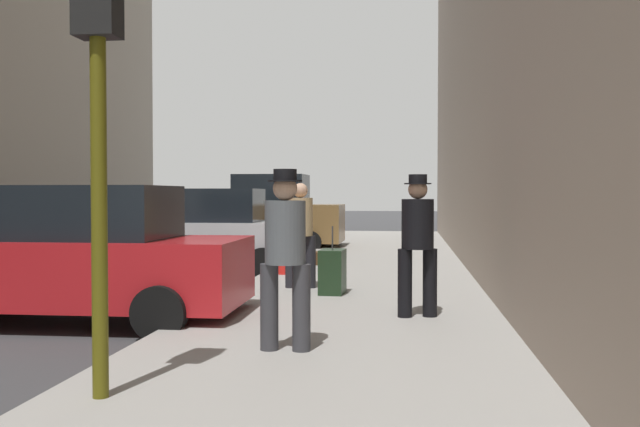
% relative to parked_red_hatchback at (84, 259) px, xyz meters
% --- Properties ---
extents(sidewalk, '(4.00, 40.00, 0.15)m').
position_rel_parked_red_hatchback_xyz_m(sidewalk, '(3.35, 0.59, -0.77)').
color(sidewalk, gray).
rests_on(sidewalk, ground_plane).
extents(parked_red_hatchback, '(4.22, 2.10, 1.79)m').
position_rel_parked_red_hatchback_xyz_m(parked_red_hatchback, '(0.00, 0.00, 0.00)').
color(parked_red_hatchback, '#B2191E').
rests_on(parked_red_hatchback, ground_plane).
extents(parked_silver_sedan, '(4.27, 2.18, 1.79)m').
position_rel_parked_red_hatchback_xyz_m(parked_silver_sedan, '(-0.00, 5.70, 0.00)').
color(parked_silver_sedan, '#B7BABF').
rests_on(parked_silver_sedan, ground_plane).
extents(parked_bronze_suv, '(4.62, 2.09, 2.25)m').
position_rel_parked_red_hatchback_xyz_m(parked_bronze_suv, '(-0.00, 11.96, 0.18)').
color(parked_bronze_suv, brown).
rests_on(parked_bronze_suv, ground_plane).
extents(fire_hydrant, '(0.42, 0.22, 0.70)m').
position_rel_parked_red_hatchback_xyz_m(fire_hydrant, '(1.80, 4.62, -0.35)').
color(fire_hydrant, red).
rests_on(fire_hydrant, sidewalk).
extents(traffic_light, '(0.32, 0.32, 3.60)m').
position_rel_parked_red_hatchback_xyz_m(traffic_light, '(1.85, -3.64, 1.91)').
color(traffic_light, '#514C0F').
rests_on(traffic_light, sidewalk).
extents(pedestrian_in_tan_coat, '(0.51, 0.43, 1.71)m').
position_rel_parked_red_hatchback_xyz_m(pedestrian_in_tan_coat, '(2.41, 2.74, 0.26)').
color(pedestrian_in_tan_coat, black).
rests_on(pedestrian_in_tan_coat, sidewalk).
extents(pedestrian_with_beanie, '(0.50, 0.41, 1.78)m').
position_rel_parked_red_hatchback_xyz_m(pedestrian_with_beanie, '(2.96, -1.89, 0.29)').
color(pedestrian_with_beanie, '#333338').
rests_on(pedestrian_with_beanie, sidewalk).
extents(pedestrian_with_fedora, '(0.53, 0.49, 1.78)m').
position_rel_parked_red_hatchback_xyz_m(pedestrian_with_fedora, '(4.27, 0.20, 0.29)').
color(pedestrian_with_fedora, black).
rests_on(pedestrian_with_fedora, sidewalk).
extents(rolling_suitcase, '(0.39, 0.58, 1.04)m').
position_rel_parked_red_hatchback_xyz_m(rolling_suitcase, '(3.01, 2.11, -0.36)').
color(rolling_suitcase, black).
rests_on(rolling_suitcase, sidewalk).
extents(duffel_bag, '(0.32, 0.44, 0.28)m').
position_rel_parked_red_hatchback_xyz_m(duffel_bag, '(2.08, 6.55, -0.56)').
color(duffel_bag, '#472D19').
rests_on(duffel_bag, sidewalk).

